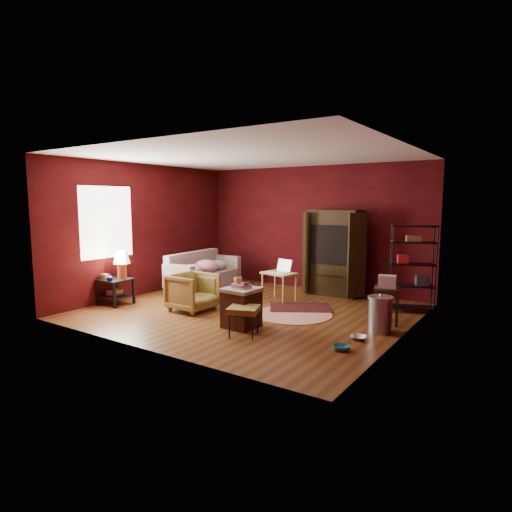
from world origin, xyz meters
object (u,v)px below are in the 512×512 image
(laptop_desk, at_px, (279,275))
(armchair, at_px, (193,290))
(side_table, at_px, (119,272))
(wire_shelving, at_px, (413,265))
(sofa, at_px, (203,275))
(hamper, at_px, (241,307))
(tv_armoire, at_px, (334,251))

(laptop_desk, bearing_deg, armchair, -106.82)
(side_table, bearing_deg, wire_shelving, 28.01)
(sofa, height_order, laptop_desk, laptop_desk)
(sofa, height_order, armchair, armchair)
(side_table, bearing_deg, hamper, 1.71)
(hamper, bearing_deg, side_table, -178.29)
(laptop_desk, xyz_separation_m, tv_armoire, (0.70, 1.11, 0.44))
(armchair, bearing_deg, wire_shelving, -55.84)
(hamper, relative_size, wire_shelving, 0.46)
(side_table, xyz_separation_m, hamper, (2.89, 0.09, -0.30))
(hamper, distance_m, laptop_desk, 2.03)
(armchair, xyz_separation_m, hamper, (1.36, -0.35, -0.05))
(armchair, xyz_separation_m, laptop_desk, (0.90, 1.61, 0.13))
(armchair, height_order, wire_shelving, wire_shelving)
(side_table, distance_m, wire_shelving, 5.56)
(side_table, xyz_separation_m, tv_armoire, (3.12, 3.17, 0.32))
(hamper, height_order, tv_armoire, tv_armoire)
(side_table, relative_size, wire_shelving, 0.67)
(side_table, height_order, wire_shelving, wire_shelving)
(side_table, relative_size, tv_armoire, 0.58)
(laptop_desk, bearing_deg, side_table, -127.50)
(laptop_desk, bearing_deg, sofa, -161.08)
(side_table, relative_size, hamper, 1.44)
(hamper, bearing_deg, sofa, 142.94)
(hamper, relative_size, tv_armoire, 0.40)
(tv_armoire, distance_m, wire_shelving, 1.87)
(armchair, distance_m, wire_shelving, 4.04)
(sofa, xyz_separation_m, laptop_desk, (1.85, 0.22, 0.15))
(armchair, relative_size, wire_shelving, 0.48)
(sofa, relative_size, wire_shelving, 1.17)
(side_table, height_order, hamper, side_table)
(armchair, bearing_deg, laptop_desk, -27.59)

